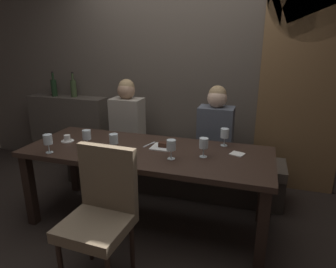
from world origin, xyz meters
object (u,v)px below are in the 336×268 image
at_px(chair_near_side, 101,208).
at_px(wine_glass_far_right, 48,140).
at_px(diner_redhead, 127,116).
at_px(espresso_cup, 67,139).
at_px(wine_glass_end_right, 171,146).
at_px(wine_glass_far_left, 225,134).
at_px(dining_table, 147,159).
at_px(dessert_plate, 163,146).
at_px(wine_glass_center_back, 204,144).
at_px(diner_bearded, 216,126).
at_px(wine_bottle_pale_label, 74,88).
at_px(wine_bottle_dark_red, 54,87).
at_px(wine_glass_end_left, 87,135).
at_px(wine_glass_center_front, 114,139).
at_px(fork_on_table, 149,144).
at_px(banquette_bench, 170,171).

xyz_separation_m(chair_near_side, wine_glass_far_right, (-0.72, 0.40, 0.30)).
distance_m(diner_redhead, espresso_cup, 0.80).
bearing_deg(wine_glass_end_right, wine_glass_far_right, -170.11).
bearing_deg(wine_glass_far_left, wine_glass_far_right, -155.86).
relative_size(chair_near_side, wine_glass_far_left, 5.98).
xyz_separation_m(dining_table, dessert_plate, (0.12, 0.09, 0.10)).
height_order(wine_glass_end_right, wine_glass_center_back, same).
xyz_separation_m(diner_bearded, wine_bottle_pale_label, (-1.95, 0.37, 0.25)).
height_order(diner_bearded, wine_glass_far_left, diner_bearded).
distance_m(wine_bottle_dark_red, wine_glass_end_left, 1.66).
height_order(wine_glass_center_front, dessert_plate, wine_glass_center_front).
bearing_deg(diner_bearded, wine_glass_end_right, -106.15).
bearing_deg(fork_on_table, wine_glass_far_left, 32.78).
height_order(wine_glass_center_back, dessert_plate, wine_glass_center_back).
relative_size(chair_near_side, wine_glass_center_back, 5.98).
relative_size(banquette_bench, espresso_cup, 20.83).
xyz_separation_m(wine_glass_center_back, wine_glass_far_right, (-1.30, -0.31, 0.00)).
bearing_deg(wine_glass_far_right, dining_table, 22.62).
height_order(diner_redhead, wine_glass_center_back, diner_redhead).
height_order(wine_glass_far_left, wine_glass_center_back, same).
distance_m(wine_bottle_pale_label, fork_on_table, 1.72).
distance_m(wine_bottle_dark_red, wine_glass_end_right, 2.32).
distance_m(diner_bearded, wine_bottle_pale_label, 2.00).
bearing_deg(wine_glass_far_right, espresso_cup, 95.76).
xyz_separation_m(diner_bearded, wine_bottle_dark_red, (-2.23, 0.34, 0.25)).
height_order(chair_near_side, wine_bottle_dark_red, wine_bottle_dark_red).
relative_size(wine_glass_far_right, dessert_plate, 0.86).
bearing_deg(wine_glass_center_front, fork_on_table, 49.82).
bearing_deg(wine_glass_center_front, chair_near_side, -72.23).
xyz_separation_m(wine_glass_far_left, fork_on_table, (-0.67, -0.19, -0.11)).
bearing_deg(wine_bottle_pale_label, wine_glass_center_front, -44.87).
bearing_deg(chair_near_side, banquette_bench, 87.60).
bearing_deg(wine_glass_far_left, diner_redhead, 160.75).
bearing_deg(diner_bearded, wine_bottle_dark_red, 171.30).
bearing_deg(wine_glass_end_right, dessert_plate, 123.14).
height_order(wine_glass_end_right, espresso_cup, wine_glass_end_right).
distance_m(chair_near_side, diner_bearded, 1.53).
height_order(banquette_bench, wine_bottle_pale_label, wine_bottle_pale_label).
relative_size(chair_near_side, diner_redhead, 1.21).
height_order(diner_bearded, wine_glass_center_back, diner_bearded).
distance_m(wine_bottle_dark_red, wine_glass_center_front, 1.89).
bearing_deg(chair_near_side, espresso_cup, 136.98).
bearing_deg(wine_bottle_pale_label, wine_glass_far_right, -64.30).
distance_m(wine_glass_far_left, wine_glass_far_right, 1.56).
distance_m(banquette_bench, wine_glass_center_front, 1.08).
height_order(wine_glass_end_left, espresso_cup, wine_glass_end_left).
height_order(wine_bottle_dark_red, espresso_cup, wine_bottle_dark_red).
xyz_separation_m(wine_bottle_pale_label, wine_glass_end_right, (1.71, -1.19, -0.22)).
relative_size(diner_redhead, diner_bearded, 1.03).
relative_size(banquette_bench, dessert_plate, 13.16).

